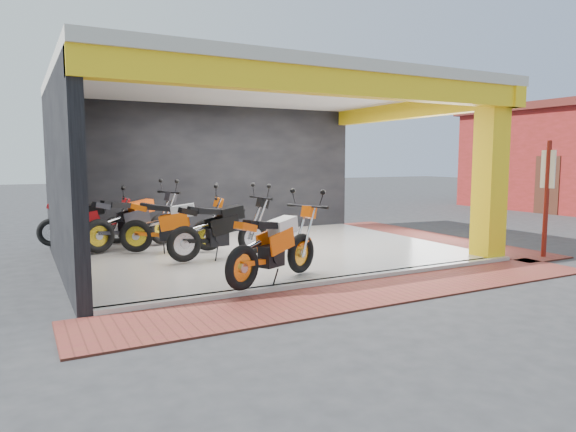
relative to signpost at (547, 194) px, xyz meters
name	(u,v)px	position (x,y,z in m)	size (l,w,h in m)	color
ground	(313,271)	(-4.99, 1.16, -1.35)	(80.00, 80.00, 0.00)	#2D2D30
showroom_floor	(267,252)	(-4.99, 3.16, -1.30)	(8.00, 6.00, 0.10)	silver
showroom_ceiling	(266,87)	(-4.99, 3.16, 2.25)	(8.40, 6.40, 0.20)	beige
back_wall	(217,171)	(-4.99, 6.26, 0.40)	(8.20, 0.20, 3.50)	black
left_wall	(60,178)	(-9.09, 3.16, 0.40)	(0.20, 6.20, 3.50)	black
corner_column	(490,175)	(-1.24, 0.41, 0.40)	(0.50, 0.50, 3.50)	yellow
header_beam_front	(345,84)	(-4.99, 0.16, 1.95)	(8.40, 0.30, 0.40)	yellow
header_beam_right	(410,110)	(-0.99, 3.16, 1.95)	(0.30, 6.40, 0.40)	yellow
floor_kerb	(343,280)	(-4.99, 0.14, -1.30)	(8.00, 0.20, 0.10)	silver
paver_front	(372,292)	(-4.99, -0.64, -1.33)	(9.00, 1.40, 0.03)	brown
paver_right	(430,238)	(-0.19, 3.16, -1.33)	(1.40, 7.00, 0.03)	brown
signpost	(547,194)	(0.00, 0.00, 0.00)	(0.10, 0.35, 2.46)	maroon
moto_hero	(301,234)	(-5.52, 0.66, -0.55)	(2.30, 0.85, 1.41)	#FF5D0A
moto_row_a	(208,219)	(-6.23, 3.47, -0.55)	(2.30, 0.85, 1.41)	#DE5509
moto_row_b	(253,221)	(-5.53, 2.67, -0.54)	(2.33, 0.86, 1.42)	black
moto_row_c	(162,214)	(-6.87, 4.79, -0.52)	(2.39, 0.89, 1.46)	black
moto_row_d	(116,217)	(-7.79, 5.38, -0.60)	(2.14, 0.79, 1.31)	#AD1216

